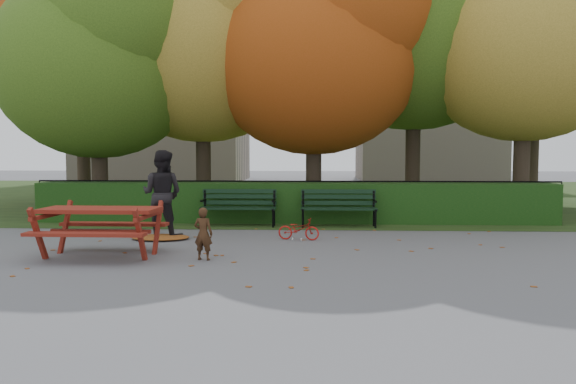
{
  "coord_description": "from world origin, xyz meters",
  "views": [
    {
      "loc": [
        0.51,
        -9.68,
        1.76
      ],
      "look_at": [
        0.01,
        1.19,
        1.0
      ],
      "focal_mm": 35.0,
      "sensor_mm": 36.0,
      "label": 1
    }
  ],
  "objects_px": {
    "tree_g": "(548,45)",
    "picnic_table": "(100,219)",
    "bicycle": "(299,229)",
    "bench_left": "(239,204)",
    "bench_right": "(339,205)",
    "tree_e": "(541,27)",
    "child": "(203,234)",
    "tree_a": "(105,51)",
    "tree_d": "(430,8)",
    "adult": "(162,194)",
    "tree_b": "(213,27)",
    "tree_f": "(88,36)",
    "tree_c": "(326,41)"
  },
  "relations": [
    {
      "from": "tree_e",
      "to": "tree_g",
      "type": "xyz_separation_m",
      "value": [
        1.81,
        3.99,
        0.29
      ]
    },
    {
      "from": "tree_e",
      "to": "bench_right",
      "type": "distance_m",
      "value": 7.38
    },
    {
      "from": "bench_right",
      "to": "bicycle",
      "type": "xyz_separation_m",
      "value": [
        -0.9,
        -2.12,
        -0.3
      ]
    },
    {
      "from": "picnic_table",
      "to": "tree_d",
      "type": "bearing_deg",
      "value": 48.17
    },
    {
      "from": "tree_g",
      "to": "bicycle",
      "type": "height_order",
      "value": "tree_g"
    },
    {
      "from": "picnic_table",
      "to": "tree_f",
      "type": "bearing_deg",
      "value": 113.34
    },
    {
      "from": "tree_d",
      "to": "adult",
      "type": "relative_size",
      "value": 5.27
    },
    {
      "from": "tree_g",
      "to": "picnic_table",
      "type": "xyz_separation_m",
      "value": [
        -11.44,
        -10.16,
        -4.73
      ]
    },
    {
      "from": "adult",
      "to": "tree_b",
      "type": "bearing_deg",
      "value": -81.69
    },
    {
      "from": "tree_g",
      "to": "picnic_table",
      "type": "relative_size",
      "value": 4.36
    },
    {
      "from": "tree_e",
      "to": "bench_right",
      "type": "xyz_separation_m",
      "value": [
        -5.42,
        -2.07,
        -4.56
      ]
    },
    {
      "from": "picnic_table",
      "to": "child",
      "type": "height_order",
      "value": "picnic_table"
    },
    {
      "from": "tree_b",
      "to": "tree_c",
      "type": "bearing_deg",
      "value": -13.45
    },
    {
      "from": "tree_c",
      "to": "bench_right",
      "type": "distance_m",
      "value": 4.87
    },
    {
      "from": "tree_g",
      "to": "tree_a",
      "type": "bearing_deg",
      "value": -162.81
    },
    {
      "from": "tree_a",
      "to": "child",
      "type": "bearing_deg",
      "value": -57.95
    },
    {
      "from": "tree_d",
      "to": "bench_right",
      "type": "height_order",
      "value": "tree_d"
    },
    {
      "from": "bicycle",
      "to": "bench_left",
      "type": "bearing_deg",
      "value": 45.29
    },
    {
      "from": "tree_a",
      "to": "child",
      "type": "xyz_separation_m",
      "value": [
        3.89,
        -6.21,
        -4.08
      ]
    },
    {
      "from": "tree_f",
      "to": "picnic_table",
      "type": "relative_size",
      "value": 4.69
    },
    {
      "from": "tree_b",
      "to": "tree_d",
      "type": "distance_m",
      "value": 6.37
    },
    {
      "from": "tree_f",
      "to": "bench_left",
      "type": "height_order",
      "value": "tree_f"
    },
    {
      "from": "bench_right",
      "to": "bench_left",
      "type": "bearing_deg",
      "value": 180.0
    },
    {
      "from": "bench_left",
      "to": "tree_b",
      "type": "bearing_deg",
      "value": 110.58
    },
    {
      "from": "tree_c",
      "to": "tree_g",
      "type": "xyz_separation_m",
      "value": [
        7.5,
        3.8,
        0.55
      ]
    },
    {
      "from": "bench_left",
      "to": "adult",
      "type": "bearing_deg",
      "value": -125.78
    },
    {
      "from": "tree_a",
      "to": "bicycle",
      "type": "xyz_separation_m",
      "value": [
        5.39,
        -4.0,
        -4.3
      ]
    },
    {
      "from": "tree_f",
      "to": "bench_right",
      "type": "xyz_separation_m",
      "value": [
        8.23,
        -5.54,
        -5.17
      ]
    },
    {
      "from": "bench_right",
      "to": "tree_d",
      "type": "bearing_deg",
      "value": 51.77
    },
    {
      "from": "tree_b",
      "to": "adult",
      "type": "bearing_deg",
      "value": -92.42
    },
    {
      "from": "tree_d",
      "to": "tree_c",
      "type": "bearing_deg",
      "value": -157.39
    },
    {
      "from": "bench_left",
      "to": "adult",
      "type": "height_order",
      "value": "adult"
    },
    {
      "from": "picnic_table",
      "to": "adult",
      "type": "xyz_separation_m",
      "value": [
        0.45,
        2.22,
        0.26
      ]
    },
    {
      "from": "tree_g",
      "to": "bench_left",
      "type": "bearing_deg",
      "value": -147.83
    },
    {
      "from": "tree_e",
      "to": "tree_f",
      "type": "distance_m",
      "value": 14.1
    },
    {
      "from": "bench_right",
      "to": "bicycle",
      "type": "relative_size",
      "value": 2.15
    },
    {
      "from": "tree_d",
      "to": "picnic_table",
      "type": "relative_size",
      "value": 4.89
    },
    {
      "from": "tree_a",
      "to": "picnic_table",
      "type": "height_order",
      "value": "tree_a"
    },
    {
      "from": "bench_left",
      "to": "bicycle",
      "type": "xyz_separation_m",
      "value": [
        1.5,
        -2.12,
        -0.3
      ]
    },
    {
      "from": "tree_d",
      "to": "tree_e",
      "type": "height_order",
      "value": "tree_d"
    },
    {
      "from": "tree_a",
      "to": "bench_right",
      "type": "relative_size",
      "value": 4.16
    },
    {
      "from": "tree_c",
      "to": "tree_g",
      "type": "height_order",
      "value": "tree_g"
    },
    {
      "from": "adult",
      "to": "bicycle",
      "type": "xyz_separation_m",
      "value": [
        2.85,
        -0.25,
        -0.69
      ]
    },
    {
      "from": "tree_e",
      "to": "child",
      "type": "bearing_deg",
      "value": -140.73
    },
    {
      "from": "bench_right",
      "to": "picnic_table",
      "type": "relative_size",
      "value": 0.92
    },
    {
      "from": "tree_f",
      "to": "tree_g",
      "type": "bearing_deg",
      "value": 1.94
    },
    {
      "from": "picnic_table",
      "to": "bench_right",
      "type": "bearing_deg",
      "value": 44.91
    },
    {
      "from": "tree_g",
      "to": "adult",
      "type": "distance_m",
      "value": 14.27
    },
    {
      "from": "tree_a",
      "to": "picnic_table",
      "type": "bearing_deg",
      "value": -70.78
    },
    {
      "from": "tree_a",
      "to": "tree_e",
      "type": "xyz_separation_m",
      "value": [
        11.71,
        0.19,
        0.56
      ]
    }
  ]
}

